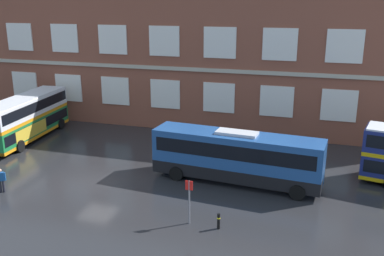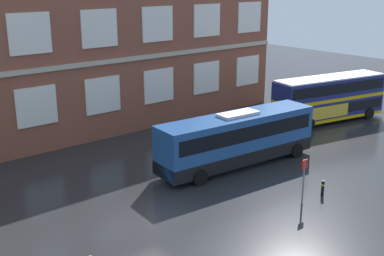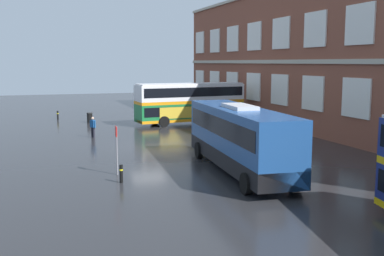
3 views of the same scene
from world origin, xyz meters
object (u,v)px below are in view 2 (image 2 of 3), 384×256
(touring_coach, at_px, (237,139))
(bus_stand_flag, at_px, (304,177))
(safety_bollard_east, at_px, (323,188))
(double_decker_middle, at_px, (329,98))

(touring_coach, height_order, bus_stand_flag, touring_coach)
(safety_bollard_east, bearing_deg, double_decker_middle, 34.20)
(bus_stand_flag, distance_m, safety_bollard_east, 2.13)
(double_decker_middle, distance_m, safety_bollard_east, 16.60)
(bus_stand_flag, relative_size, safety_bollard_east, 2.84)
(double_decker_middle, distance_m, bus_stand_flag, 17.98)
(double_decker_middle, bearing_deg, bus_stand_flag, -149.28)
(double_decker_middle, bearing_deg, touring_coach, -170.03)
(bus_stand_flag, xyz_separation_m, safety_bollard_east, (1.79, -0.10, -1.14))
(touring_coach, xyz_separation_m, safety_bollard_east, (0.40, -6.82, -1.42))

